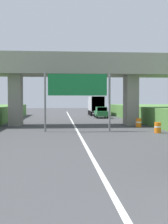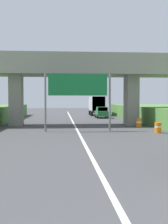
{
  "view_description": "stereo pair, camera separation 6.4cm",
  "coord_description": "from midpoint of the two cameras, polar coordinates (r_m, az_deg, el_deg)",
  "views": [
    {
      "loc": [
        -1.51,
        -2.28,
        2.76
      ],
      "look_at": [
        0.0,
        16.31,
        2.0
      ],
      "focal_mm": 46.65,
      "sensor_mm": 36.0,
      "label": 1
    },
    {
      "loc": [
        -1.44,
        -2.29,
        2.76
      ],
      "look_at": [
        0.0,
        16.31,
        2.0
      ],
      "focal_mm": 46.65,
      "sensor_mm": 36.0,
      "label": 2
    }
  ],
  "objects": [
    {
      "name": "overhead_highway_sign",
      "position": [
        25.68,
        -1.15,
        4.65
      ],
      "size": [
        5.88,
        0.18,
        5.17
      ],
      "color": "slate",
      "rests_on": "ground"
    },
    {
      "name": "overpass_bridge",
      "position": [
        32.11,
        -1.8,
        7.71
      ],
      "size": [
        40.0,
        4.8,
        7.67
      ],
      "color": "gray",
      "rests_on": "ground"
    },
    {
      "name": "car_green",
      "position": [
        45.29,
        3.55,
        -0.08
      ],
      "size": [
        1.86,
        4.1,
        1.72
      ],
      "color": "#236B38",
      "rests_on": "ground"
    },
    {
      "name": "construction_barrel_3",
      "position": [
        25.28,
        14.37,
        -2.97
      ],
      "size": [
        0.57,
        0.57,
        0.9
      ],
      "color": "orange",
      "rests_on": "ground"
    },
    {
      "name": "truck_silver",
      "position": [
        53.09,
        2.48,
        1.43
      ],
      "size": [
        2.44,
        7.3,
        3.44
      ],
      "color": "black",
      "rests_on": "ground"
    },
    {
      "name": "construction_barrel_5",
      "position": [
        35.39,
        8.63,
        -1.42
      ],
      "size": [
        0.57,
        0.57,
        0.9
      ],
      "color": "orange",
      "rests_on": "ground"
    },
    {
      "name": "construction_barrel_4",
      "position": [
        30.26,
        10.78,
        -2.07
      ],
      "size": [
        0.57,
        0.57,
        0.9
      ],
      "color": "orange",
      "rests_on": "ground"
    },
    {
      "name": "lane_centre_stripe",
      "position": [
        26.19,
        -1.19,
        -3.71
      ],
      "size": [
        0.2,
        87.44,
        0.01
      ],
      "primitive_type": "cube",
      "color": "white",
      "rests_on": "ground"
    }
  ]
}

